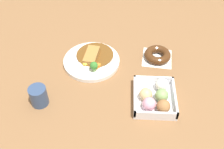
{
  "coord_description": "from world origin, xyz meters",
  "views": [
    {
      "loc": [
        -0.85,
        -0.07,
        0.84
      ],
      "look_at": [
        -0.05,
        -0.03,
        0.03
      ],
      "focal_mm": 44.42,
      "sensor_mm": 36.0,
      "label": 1
    }
  ],
  "objects_px": {
    "chocolate_ring_donut": "(157,55)",
    "donut_box": "(155,97)",
    "curry_plate": "(92,60)",
    "coffee_mug": "(39,96)"
  },
  "relations": [
    {
      "from": "chocolate_ring_donut",
      "to": "coffee_mug",
      "type": "xyz_separation_m",
      "value": [
        -0.28,
        0.47,
        0.02
      ]
    },
    {
      "from": "chocolate_ring_donut",
      "to": "coffee_mug",
      "type": "relative_size",
      "value": 1.76
    },
    {
      "from": "curry_plate",
      "to": "coffee_mug",
      "type": "xyz_separation_m",
      "value": [
        -0.24,
        0.18,
        0.03
      ]
    },
    {
      "from": "coffee_mug",
      "to": "donut_box",
      "type": "bearing_deg",
      "value": -86.48
    },
    {
      "from": "chocolate_ring_donut",
      "to": "coffee_mug",
      "type": "bearing_deg",
      "value": 121.23
    },
    {
      "from": "donut_box",
      "to": "coffee_mug",
      "type": "distance_m",
      "value": 0.44
    },
    {
      "from": "donut_box",
      "to": "chocolate_ring_donut",
      "type": "xyz_separation_m",
      "value": [
        0.26,
        -0.02,
        -0.01
      ]
    },
    {
      "from": "curry_plate",
      "to": "chocolate_ring_donut",
      "type": "relative_size",
      "value": 1.75
    },
    {
      "from": "chocolate_ring_donut",
      "to": "donut_box",
      "type": "bearing_deg",
      "value": 174.42
    },
    {
      "from": "curry_plate",
      "to": "donut_box",
      "type": "relative_size",
      "value": 1.33
    }
  ]
}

